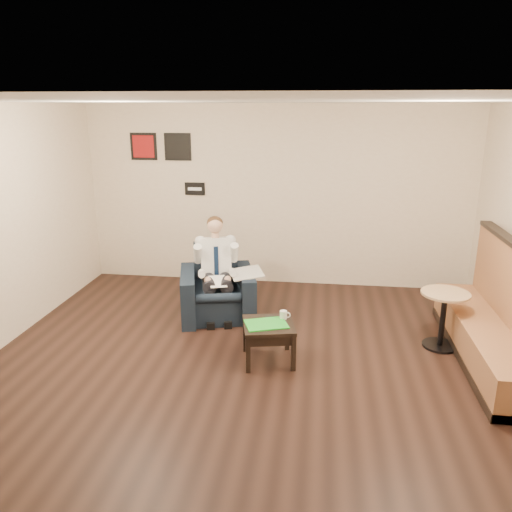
# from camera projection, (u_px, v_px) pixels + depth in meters

# --- Properties ---
(ground) EXTENTS (6.00, 6.00, 0.00)m
(ground) POSITION_uv_depth(u_px,v_px,m) (249.00, 375.00, 5.33)
(ground) COLOR black
(ground) RESTS_ON ground
(wall_back) EXTENTS (6.00, 0.02, 2.80)m
(wall_back) POSITION_uv_depth(u_px,v_px,m) (277.00, 197.00, 7.77)
(wall_back) COLOR beige
(wall_back) RESTS_ON ground
(wall_front) EXTENTS (6.00, 0.02, 2.80)m
(wall_front) POSITION_uv_depth(u_px,v_px,m) (143.00, 445.00, 2.07)
(wall_front) COLOR beige
(wall_front) RESTS_ON ground
(ceiling) EXTENTS (6.00, 6.00, 0.02)m
(ceiling) POSITION_uv_depth(u_px,v_px,m) (248.00, 101.00, 4.52)
(ceiling) COLOR white
(ceiling) RESTS_ON wall_back
(seating_sign) EXTENTS (0.32, 0.02, 0.20)m
(seating_sign) POSITION_uv_depth(u_px,v_px,m) (195.00, 189.00, 7.89)
(seating_sign) COLOR black
(seating_sign) RESTS_ON wall_back
(art_print_left) EXTENTS (0.42, 0.03, 0.42)m
(art_print_left) POSITION_uv_depth(u_px,v_px,m) (144.00, 146.00, 7.81)
(art_print_left) COLOR maroon
(art_print_left) RESTS_ON wall_back
(art_print_right) EXTENTS (0.42, 0.03, 0.42)m
(art_print_right) POSITION_uv_depth(u_px,v_px,m) (178.00, 147.00, 7.74)
(art_print_right) COLOR black
(art_print_right) RESTS_ON wall_back
(armchair) EXTENTS (1.18, 1.18, 0.93)m
(armchair) POSITION_uv_depth(u_px,v_px,m) (217.00, 283.00, 6.71)
(armchair) COLOR black
(armchair) RESTS_ON ground
(seated_man) EXTENTS (0.82, 1.04, 1.28)m
(seated_man) POSITION_uv_depth(u_px,v_px,m) (217.00, 274.00, 6.54)
(seated_man) COLOR silver
(seated_man) RESTS_ON armchair
(lap_papers) EXTENTS (0.30, 0.36, 0.01)m
(lap_papers) POSITION_uv_depth(u_px,v_px,m) (218.00, 281.00, 6.47)
(lap_papers) COLOR white
(lap_papers) RESTS_ON seated_man
(newspaper) EXTENTS (0.54, 0.61, 0.01)m
(newspaper) POSITION_uv_depth(u_px,v_px,m) (247.00, 273.00, 6.61)
(newspaper) COLOR silver
(newspaper) RESTS_ON armchair
(side_table) EXTENTS (0.65, 0.65, 0.45)m
(side_table) POSITION_uv_depth(u_px,v_px,m) (268.00, 342.00, 5.57)
(side_table) COLOR black
(side_table) RESTS_ON ground
(green_folder) EXTENTS (0.53, 0.46, 0.01)m
(green_folder) POSITION_uv_depth(u_px,v_px,m) (266.00, 324.00, 5.48)
(green_folder) COLOR green
(green_folder) RESTS_ON side_table
(coffee_mug) EXTENTS (0.10, 0.10, 0.09)m
(coffee_mug) POSITION_uv_depth(u_px,v_px,m) (283.00, 315.00, 5.62)
(coffee_mug) COLOR white
(coffee_mug) RESTS_ON side_table
(smartphone) EXTENTS (0.14, 0.08, 0.01)m
(smartphone) POSITION_uv_depth(u_px,v_px,m) (272.00, 317.00, 5.66)
(smartphone) COLOR black
(smartphone) RESTS_ON side_table
(banquette) EXTENTS (0.61, 2.55, 1.30)m
(banquette) POSITION_uv_depth(u_px,v_px,m) (491.00, 305.00, 5.49)
(banquette) COLOR brown
(banquette) RESTS_ON ground
(cafe_table) EXTENTS (0.62, 0.62, 0.69)m
(cafe_table) POSITION_uv_depth(u_px,v_px,m) (443.00, 320.00, 5.86)
(cafe_table) COLOR tan
(cafe_table) RESTS_ON ground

